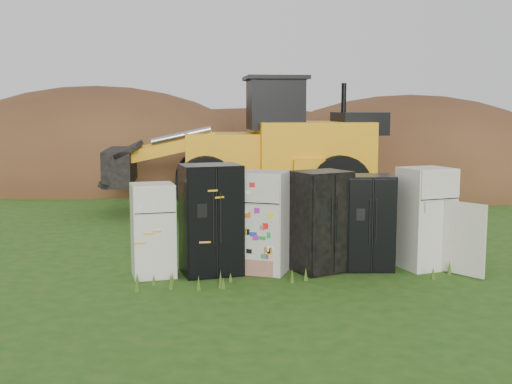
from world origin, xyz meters
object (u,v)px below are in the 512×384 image
at_px(fridge_leftmost, 153,230).
at_px(fridge_sticker, 264,222).
at_px(fridge_black_right, 369,222).
at_px(fridge_black_side, 211,219).
at_px(wheel_loader, 242,144).
at_px(fridge_dark_mid, 321,221).
at_px(fridge_open_door, 425,218).

bearing_deg(fridge_leftmost, fridge_sticker, -7.37).
xyz_separation_m(fridge_sticker, fridge_black_right, (1.92, 0.00, -0.04)).
height_order(fridge_black_side, fridge_sticker, fridge_black_side).
bearing_deg(wheel_loader, fridge_dark_mid, -83.79).
bearing_deg(wheel_loader, fridge_sticker, -92.09).
distance_m(fridge_sticker, wheel_loader, 7.06).
bearing_deg(fridge_black_right, fridge_sticker, -174.05).
bearing_deg(fridge_leftmost, fridge_dark_mid, -9.04).
distance_m(fridge_dark_mid, fridge_black_right, 0.90).
relative_size(fridge_dark_mid, fridge_black_right, 1.05).
relative_size(fridge_leftmost, fridge_black_right, 0.94).
bearing_deg(wheel_loader, fridge_leftmost, -107.48).
bearing_deg(fridge_leftmost, wheel_loader, 63.16).
bearing_deg(fridge_black_side, fridge_leftmost, 172.57).
height_order(fridge_sticker, fridge_black_right, fridge_sticker).
height_order(fridge_black_right, wheel_loader, wheel_loader).
bearing_deg(fridge_dark_mid, fridge_sticker, 154.06).
relative_size(fridge_black_right, wheel_loader, 0.22).
xyz_separation_m(fridge_dark_mid, fridge_black_right, (0.90, 0.05, -0.04)).
bearing_deg(fridge_black_side, fridge_dark_mid, -12.18).
distance_m(fridge_sticker, fridge_dark_mid, 1.02).
relative_size(fridge_dark_mid, wheel_loader, 0.23).
relative_size(fridge_black_side, fridge_open_door, 1.05).
bearing_deg(fridge_leftmost, fridge_black_side, -5.91).
distance_m(fridge_black_side, fridge_sticker, 0.96).
xyz_separation_m(fridge_dark_mid, fridge_open_door, (1.96, 0.00, 0.02)).
distance_m(fridge_leftmost, fridge_black_side, 1.03).
bearing_deg(fridge_dark_mid, fridge_black_right, -20.07).
bearing_deg(fridge_sticker, fridge_leftmost, -154.03).
distance_m(fridge_leftmost, fridge_dark_mid, 2.99).
xyz_separation_m(fridge_black_side, fridge_sticker, (0.95, 0.01, -0.07)).
bearing_deg(fridge_dark_mid, wheel_loader, 73.19).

